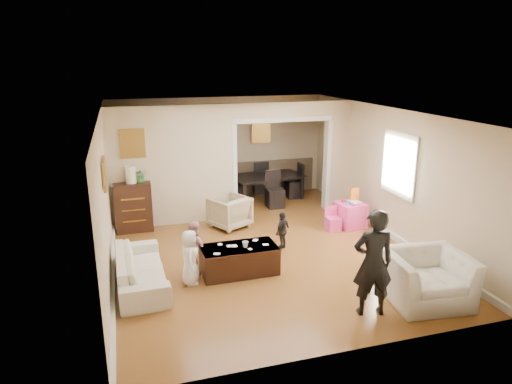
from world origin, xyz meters
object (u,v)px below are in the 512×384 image
object	(u,v)px
child_kneel_b	(195,246)
coffee_cup	(245,244)
adult_person	(373,263)
dresser	(133,207)
dining_table	(267,188)
play_table	(350,215)
child_kneel_a	(190,257)
armchair_back	(229,212)
table_lamp	(131,175)
coffee_table	(239,260)
sofa	(141,269)
armchair_front	(427,278)
cyan_cup	(348,202)
child_toddler	(282,231)

from	to	relation	value
child_kneel_b	coffee_cup	bearing A→B (deg)	-134.25
adult_person	dresser	bearing A→B (deg)	-43.56
coffee_cup	dining_table	bearing A→B (deg)	67.25
play_table	child_kneel_a	world-z (taller)	child_kneel_a
dresser	adult_person	size ratio (longest dim) A/B	0.66
armchair_back	child_kneel_a	bearing A→B (deg)	35.26
table_lamp	coffee_cup	distance (m)	3.23
dresser	coffee_table	world-z (taller)	dresser
sofa	adult_person	size ratio (longest dim) A/B	1.20
armchair_front	adult_person	world-z (taller)	adult_person
play_table	dining_table	world-z (taller)	dining_table
sofa	dresser	xyz separation A→B (m)	(0.00, 2.56, 0.25)
play_table	cyan_cup	size ratio (longest dim) A/B	6.94
armchair_front	coffee_cup	size ratio (longest dim) A/B	11.06
coffee_cup	child_kneel_a	world-z (taller)	child_kneel_a
cyan_cup	child_toddler	xyz separation A→B (m)	(-1.73, -0.69, -0.20)
dining_table	child_toddler	bearing A→B (deg)	-111.81
armchair_front	table_lamp	world-z (taller)	table_lamp
dresser	child_kneel_b	distance (m)	2.47
child_kneel_a	dining_table	bearing A→B (deg)	-23.44
play_table	cyan_cup	world-z (taller)	cyan_cup
coffee_cup	dining_table	world-z (taller)	dining_table
table_lamp	coffee_table	xyz separation A→B (m)	(1.63, -2.59, -0.99)
table_lamp	coffee_table	size ratio (longest dim) A/B	0.28
coffee_cup	adult_person	bearing A→B (deg)	-51.73
cyan_cup	dresser	bearing A→B (deg)	165.31
table_lamp	play_table	distance (m)	4.74
coffee_cup	child_kneel_b	world-z (taller)	child_kneel_b
child_toddler	table_lamp	bearing A→B (deg)	-75.16
sofa	dresser	bearing A→B (deg)	-1.47
child_kneel_b	child_toddler	size ratio (longest dim) A/B	1.20
armchair_back	coffee_table	distance (m)	2.24
armchair_front	dining_table	xyz separation A→B (m)	(-0.70, 5.60, -0.06)
armchair_back	coffee_cup	world-z (taller)	armchair_back
armchair_back	cyan_cup	bearing A→B (deg)	134.82
table_lamp	child_kneel_b	size ratio (longest dim) A/B	0.40
table_lamp	child_toddler	world-z (taller)	table_lamp
coffee_table	child_kneel_b	size ratio (longest dim) A/B	1.43
coffee_cup	child_kneel_b	xyz separation A→B (m)	(-0.80, 0.35, -0.08)
coffee_table	adult_person	bearing A→B (deg)	-50.56
sofa	table_lamp	xyz separation A→B (m)	(0.00, 2.56, 0.95)
coffee_table	coffee_cup	bearing A→B (deg)	-26.57
child_toddler	play_table	bearing A→B (deg)	161.32
armchair_back	child_kneel_a	distance (m)	2.65
sofa	armchair_front	world-z (taller)	armchair_front
table_lamp	coffee_table	world-z (taller)	table_lamp
armchair_front	play_table	distance (m)	3.24
armchair_back	child_toddler	world-z (taller)	child_toddler
table_lamp	dining_table	bearing A→B (deg)	20.86
armchair_back	table_lamp	xyz separation A→B (m)	(-1.98, 0.39, 0.88)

